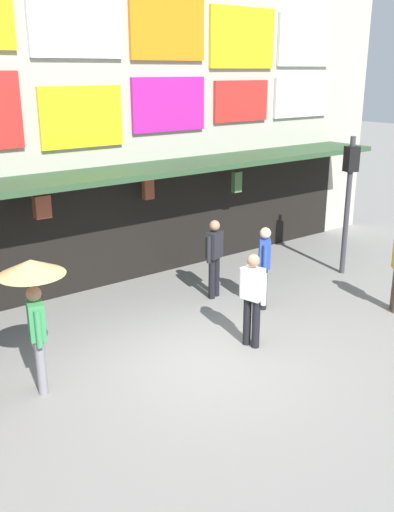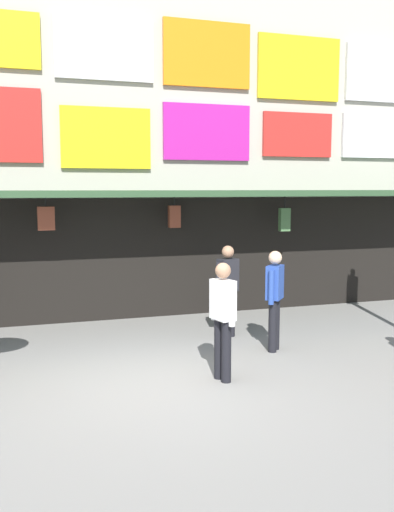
{
  "view_description": "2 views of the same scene",
  "coord_description": "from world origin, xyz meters",
  "views": [
    {
      "loc": [
        -5.09,
        -6.64,
        4.59
      ],
      "look_at": [
        1.14,
        1.65,
        1.15
      ],
      "focal_mm": 39.48,
      "sensor_mm": 36.0,
      "label": 1
    },
    {
      "loc": [
        -1.63,
        -7.25,
        2.71
      ],
      "look_at": [
        1.12,
        1.49,
        1.58
      ],
      "focal_mm": 38.86,
      "sensor_mm": 36.0,
      "label": 2
    }
  ],
  "objects": [
    {
      "name": "ground_plane",
      "position": [
        0.0,
        0.0,
        0.0
      ],
      "size": [
        80.0,
        80.0,
        0.0
      ],
      "primitive_type": "plane",
      "color": "gray"
    },
    {
      "name": "shopfront",
      "position": [
        0.0,
        4.57,
        3.96
      ],
      "size": [
        18.0,
        2.6,
        8.0
      ],
      "color": "#B2AD9E",
      "rests_on": "ground"
    },
    {
      "name": "pedestrian_in_green",
      "position": [
        2.3,
        0.97,
        0.95
      ],
      "size": [
        0.4,
        0.42,
        1.68
      ],
      "color": "black",
      "rests_on": "ground"
    },
    {
      "name": "pedestrian_in_red",
      "position": [
        0.99,
        -0.13,
        0.95
      ],
      "size": [
        0.3,
        0.52,
        1.68
      ],
      "color": "black",
      "rests_on": "ground"
    },
    {
      "name": "pedestrian_in_yellow",
      "position": [
        1.86,
        1.99,
        0.95
      ],
      "size": [
        0.5,
        0.33,
        1.68
      ],
      "color": "black",
      "rests_on": "ground"
    }
  ]
}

